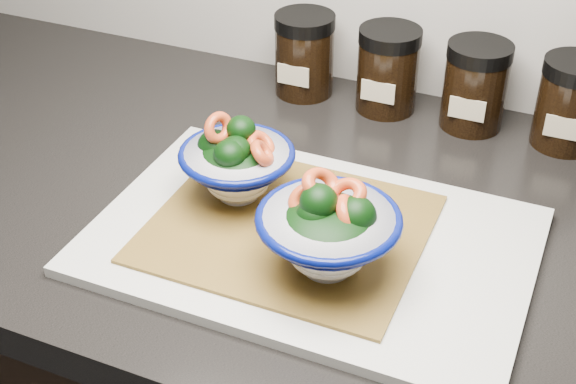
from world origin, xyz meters
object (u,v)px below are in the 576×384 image
at_px(cutting_board, 311,241).
at_px(spice_jar_d, 570,103).
at_px(spice_jar_b, 388,70).
at_px(spice_jar_c, 475,86).
at_px(spice_jar_a, 304,54).
at_px(bowl_left, 237,164).
at_px(bowl_right, 329,232).

bearing_deg(cutting_board, spice_jar_d, 56.07).
bearing_deg(spice_jar_b, spice_jar_c, 0.00).
relative_size(spice_jar_a, spice_jar_c, 1.00).
distance_m(spice_jar_b, spice_jar_d, 0.23).
relative_size(cutting_board, spice_jar_a, 3.98).
bearing_deg(cutting_board, bowl_left, 161.71).
bearing_deg(spice_jar_a, bowl_right, -64.38).
bearing_deg(spice_jar_c, bowl_right, -99.77).
distance_m(cutting_board, bowl_right, 0.08).
xyz_separation_m(cutting_board, spice_jar_b, (-0.02, 0.32, 0.05)).
bearing_deg(spice_jar_a, spice_jar_c, 0.00).
relative_size(spice_jar_a, spice_jar_b, 1.00).
bearing_deg(spice_jar_a, cutting_board, -66.43).
xyz_separation_m(cutting_board, spice_jar_a, (-0.14, 0.32, 0.05)).
relative_size(spice_jar_b, spice_jar_d, 1.00).
xyz_separation_m(cutting_board, bowl_right, (0.03, -0.04, 0.05)).
relative_size(bowl_left, spice_jar_c, 1.12).
distance_m(bowl_right, spice_jar_b, 0.36).
distance_m(spice_jar_a, spice_jar_b, 0.12).
height_order(spice_jar_c, spice_jar_d, same).
height_order(bowl_right, spice_jar_a, bowl_right).
xyz_separation_m(spice_jar_a, spice_jar_b, (0.12, 0.00, 0.00)).
relative_size(bowl_right, spice_jar_a, 1.24).
bearing_deg(bowl_right, spice_jar_d, 63.56).
xyz_separation_m(bowl_right, spice_jar_a, (-0.17, 0.36, -0.00)).
relative_size(cutting_board, bowl_right, 3.21).
relative_size(bowl_left, spice_jar_d, 1.12).
bearing_deg(cutting_board, spice_jar_c, 73.10).
distance_m(bowl_right, spice_jar_c, 0.36).
xyz_separation_m(bowl_left, bowl_right, (0.14, -0.08, 0.00)).
bearing_deg(spice_jar_d, cutting_board, -123.93).
bearing_deg(bowl_left, spice_jar_a, 97.42).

